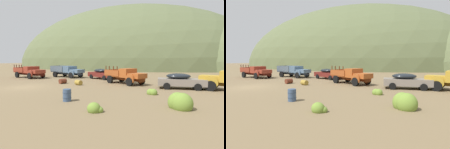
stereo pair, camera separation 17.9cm
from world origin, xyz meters
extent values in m
plane|color=brown|center=(0.00, 0.00, 0.00)|extent=(300.00, 300.00, 0.00)
ellipsoid|color=#56603D|center=(-21.06, 64.89, 0.00)|extent=(108.28, 78.18, 51.39)
cube|color=#42140D|center=(-8.97, 6.73, 0.66)|extent=(5.99, 1.49, 0.36)
cube|color=maroon|center=(-6.80, 6.55, 1.11)|extent=(2.01, 1.93, 0.55)
cube|color=#B7B2A8|center=(-5.93, 6.48, 1.09)|extent=(0.18, 1.23, 0.44)
cylinder|color=maroon|center=(-7.13, 5.51, 0.76)|extent=(1.21, 0.28, 1.20)
cylinder|color=maroon|center=(-6.96, 7.63, 0.76)|extent=(1.21, 0.28, 1.20)
cube|color=maroon|center=(-8.41, 6.68, 1.36)|extent=(1.54, 2.16, 1.05)
cube|color=black|center=(-7.80, 6.63, 1.57)|extent=(0.19, 1.74, 0.59)
cube|color=maroon|center=(-10.59, 6.86, 0.90)|extent=(3.16, 2.38, 0.12)
cube|color=maroon|center=(-10.68, 5.79, 1.31)|extent=(2.99, 0.35, 0.70)
cube|color=maroon|center=(-10.50, 7.93, 1.31)|extent=(2.99, 0.35, 0.70)
cube|color=maroon|center=(-12.02, 6.98, 1.31)|extent=(0.28, 2.14, 0.70)
cube|color=#42140D|center=(-11.87, 5.89, 1.91)|extent=(0.09, 0.09, 0.50)
cube|color=#42140D|center=(-11.12, 5.83, 1.91)|extent=(0.09, 0.09, 0.50)
cube|color=#42140D|center=(-10.23, 5.76, 1.91)|extent=(0.09, 0.09, 0.50)
cube|color=#42140D|center=(-9.48, 5.69, 1.91)|extent=(0.09, 0.09, 0.50)
cylinder|color=black|center=(-7.14, 5.46, 0.48)|extent=(0.98, 0.36, 0.96)
cylinder|color=black|center=(-6.95, 7.68, 0.48)|extent=(0.98, 0.36, 0.96)
cylinder|color=black|center=(-10.93, 5.77, 0.48)|extent=(0.98, 0.36, 0.96)
cylinder|color=black|center=(-10.75, 7.99, 0.48)|extent=(0.98, 0.36, 0.96)
cube|color=#262D39|center=(-4.40, 10.68, 0.66)|extent=(6.01, 1.24, 0.36)
cube|color=slate|center=(-2.20, 10.58, 1.11)|extent=(1.96, 1.80, 0.55)
cube|color=#B7B2A8|center=(-1.32, 10.54, 1.09)|extent=(0.14, 1.18, 0.44)
cylinder|color=slate|center=(-2.50, 9.58, 0.76)|extent=(1.21, 0.24, 1.20)
cylinder|color=slate|center=(-2.40, 11.60, 0.76)|extent=(1.21, 0.24, 1.20)
cube|color=slate|center=(-3.83, 10.66, 1.36)|extent=(1.47, 2.03, 1.05)
cube|color=black|center=(-3.21, 10.63, 1.57)|extent=(0.13, 1.67, 0.59)
cube|color=#4D5B67|center=(-6.03, 10.76, 0.90)|extent=(3.11, 2.19, 0.12)
cube|color=#4D5B67|center=(-6.08, 9.74, 1.43)|extent=(3.02, 0.24, 0.95)
cube|color=#4D5B67|center=(-5.98, 11.78, 1.43)|extent=(3.02, 0.24, 0.95)
cube|color=#4D5B67|center=(-7.47, 10.83, 1.43)|extent=(0.20, 2.05, 0.95)
cylinder|color=black|center=(-2.50, 9.52, 0.48)|extent=(0.97, 0.33, 0.96)
cylinder|color=black|center=(-2.40, 11.66, 0.48)|extent=(0.97, 0.33, 0.96)
cylinder|color=black|center=(-6.33, 9.70, 0.48)|extent=(0.97, 0.33, 0.96)
cylinder|color=black|center=(-6.23, 11.84, 0.48)|extent=(0.97, 0.33, 0.96)
cube|color=maroon|center=(2.17, 11.32, 0.68)|extent=(4.95, 2.70, 0.68)
ellipsoid|color=black|center=(1.89, 11.38, 1.28)|extent=(2.71, 2.01, 0.57)
ellipsoid|color=maroon|center=(4.23, 10.85, 0.75)|extent=(1.31, 1.57, 0.61)
cylinder|color=black|center=(3.40, 10.16, 0.34)|extent=(0.71, 0.34, 0.68)
cylinder|color=black|center=(3.77, 11.84, 0.34)|extent=(0.71, 0.34, 0.68)
cylinder|color=black|center=(0.56, 10.79, 0.34)|extent=(0.71, 0.34, 0.68)
cylinder|color=black|center=(0.94, 12.47, 0.34)|extent=(0.71, 0.34, 0.68)
cube|color=#51220D|center=(7.83, 8.10, 0.66)|extent=(5.34, 2.56, 0.36)
cube|color=#A34C1E|center=(9.69, 7.48, 1.11)|extent=(2.11, 2.07, 0.55)
cube|color=#B7B2A8|center=(10.44, 7.23, 1.09)|extent=(0.43, 1.08, 0.44)
cylinder|color=#A34C1E|center=(9.18, 6.64, 0.76)|extent=(1.19, 0.55, 1.20)
cylinder|color=#A34C1E|center=(9.79, 8.46, 0.76)|extent=(1.19, 0.55, 1.20)
cube|color=#A34C1E|center=(8.31, 7.94, 1.36)|extent=(1.76, 2.16, 1.05)
cube|color=black|center=(8.84, 7.76, 1.57)|extent=(0.55, 1.51, 0.59)
cube|color=#97471E|center=(6.45, 8.57, 0.90)|extent=(3.17, 2.70, 0.12)
cube|color=#97471E|center=(6.14, 7.65, 1.31)|extent=(2.58, 0.95, 0.70)
cube|color=#97471E|center=(6.76, 9.49, 1.31)|extent=(2.58, 0.95, 0.70)
cube|color=#97471E|center=(5.23, 8.98, 1.31)|extent=(0.71, 1.87, 0.70)
cube|color=#51220D|center=(5.12, 7.99, 1.91)|extent=(0.10, 0.10, 0.50)
cube|color=#51220D|center=(5.76, 7.77, 1.91)|extent=(0.10, 0.10, 0.50)
cube|color=#51220D|center=(6.52, 7.52, 1.91)|extent=(0.10, 0.10, 0.50)
cube|color=#51220D|center=(7.16, 7.30, 1.91)|extent=(0.10, 0.10, 0.50)
cylinder|color=black|center=(9.16, 6.59, 0.48)|extent=(1.00, 0.57, 0.96)
cylinder|color=black|center=(9.80, 8.51, 0.48)|extent=(1.00, 0.57, 0.96)
cylinder|color=black|center=(5.92, 7.68, 0.48)|extent=(1.00, 0.57, 0.96)
cylinder|color=black|center=(6.56, 9.60, 0.48)|extent=(1.00, 0.57, 0.96)
cube|color=slate|center=(14.44, 7.64, 0.68)|extent=(4.90, 3.11, 0.68)
ellipsoid|color=black|center=(14.17, 7.56, 1.28)|extent=(2.74, 2.26, 0.57)
ellipsoid|color=slate|center=(16.40, 8.23, 0.75)|extent=(1.39, 1.72, 0.61)
cylinder|color=black|center=(16.06, 7.15, 0.34)|extent=(0.71, 0.39, 0.68)
cylinder|color=black|center=(15.52, 8.94, 0.34)|extent=(0.71, 0.39, 0.68)
cylinder|color=black|center=(13.36, 6.33, 0.34)|extent=(0.71, 0.39, 0.68)
cylinder|color=black|center=(12.81, 8.12, 0.34)|extent=(0.71, 0.39, 0.68)
cube|color=#B28928|center=(16.95, 8.61, 1.11)|extent=(1.92, 1.79, 0.55)
cube|color=#B7B2A8|center=(16.12, 8.68, 1.09)|extent=(0.18, 1.13, 0.44)
cylinder|color=#B28928|center=(17.28, 9.55, 0.76)|extent=(1.21, 0.29, 1.20)
cylinder|color=#B28928|center=(17.11, 7.62, 0.76)|extent=(1.21, 0.29, 1.20)
cube|color=black|center=(17.91, 8.52, 1.57)|extent=(0.19, 1.59, 0.59)
cylinder|color=black|center=(17.28, 9.60, 0.48)|extent=(0.98, 0.36, 0.96)
cylinder|color=black|center=(17.10, 7.57, 0.48)|extent=(0.98, 0.36, 0.96)
cylinder|color=#384C6B|center=(8.65, -2.46, 0.43)|extent=(0.57, 0.57, 0.87)
torus|color=#27354A|center=(8.65, -2.46, 0.61)|extent=(0.62, 0.62, 0.03)
torus|color=#27354A|center=(8.65, -2.46, 0.26)|extent=(0.62, 0.62, 0.03)
cylinder|color=olive|center=(3.72, 4.28, 0.29)|extent=(0.93, 0.74, 0.58)
cylinder|color=#5B2819|center=(1.18, 4.26, 0.30)|extent=(0.72, 0.91, 0.61)
ellipsoid|color=olive|center=(12.12, -3.50, 0.12)|extent=(0.55, 0.50, 0.43)
ellipsoid|color=olive|center=(11.89, -3.64, 0.20)|extent=(0.80, 0.72, 0.71)
ellipsoid|color=olive|center=(15.72, -0.30, 0.34)|extent=(1.18, 1.06, 1.24)
ellipsoid|color=olive|center=(16.01, -0.50, 0.35)|extent=(1.24, 1.12, 1.27)
ellipsoid|color=#3D702D|center=(14.01, 13.88, 0.22)|extent=(0.89, 0.80, 0.79)
ellipsoid|color=#3D702D|center=(13.77, 13.65, 0.26)|extent=(0.94, 0.85, 0.96)
ellipsoid|color=olive|center=(12.97, 3.19, 0.09)|extent=(0.44, 0.39, 0.31)
ellipsoid|color=olive|center=(13.09, 3.06, 0.18)|extent=(0.67, 0.60, 0.64)
ellipsoid|color=olive|center=(12.85, 3.08, 0.17)|extent=(0.68, 0.62, 0.63)
camera|label=1|loc=(17.93, -11.65, 2.91)|focal=29.17mm
camera|label=2|loc=(18.09, -11.56, 2.91)|focal=29.17mm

